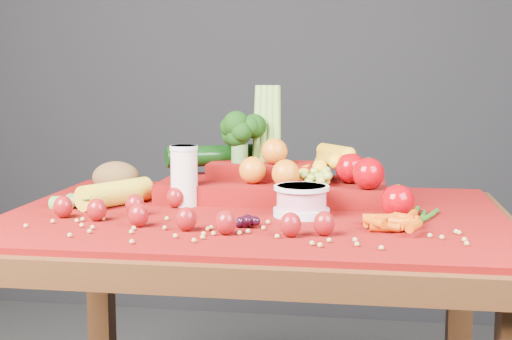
# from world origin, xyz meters

# --- Properties ---
(table) EXTENTS (1.10, 0.80, 0.75)m
(table) POSITION_xyz_m (0.00, 0.00, 0.66)
(table) COLOR #3D200D
(table) RESTS_ON ground
(red_cloth) EXTENTS (1.05, 0.75, 0.01)m
(red_cloth) POSITION_xyz_m (0.00, 0.00, 0.76)
(red_cloth) COLOR #760D03
(red_cloth) RESTS_ON table
(milk_glass) EXTENTS (0.06, 0.06, 0.14)m
(milk_glass) POSITION_xyz_m (-0.17, 0.05, 0.84)
(milk_glass) COLOR silver
(milk_glass) RESTS_ON red_cloth
(yogurt_bowl) EXTENTS (0.12, 0.12, 0.06)m
(yogurt_bowl) POSITION_xyz_m (0.10, -0.03, 0.80)
(yogurt_bowl) COLOR silver
(yogurt_bowl) RESTS_ON red_cloth
(strawberry_scatter) EXTENTS (0.58, 0.28, 0.05)m
(strawberry_scatter) POSITION_xyz_m (-0.15, -0.14, 0.79)
(strawberry_scatter) COLOR maroon
(strawberry_scatter) RESTS_ON red_cloth
(dark_grape_cluster) EXTENTS (0.06, 0.05, 0.03)m
(dark_grape_cluster) POSITION_xyz_m (0.01, -0.15, 0.78)
(dark_grape_cluster) COLOR black
(dark_grape_cluster) RESTS_ON red_cloth
(soybean_scatter) EXTENTS (0.84, 0.24, 0.01)m
(soybean_scatter) POSITION_xyz_m (0.00, -0.20, 0.77)
(soybean_scatter) COLOR #A58D47
(soybean_scatter) RESTS_ON red_cloth
(corn_ear) EXTENTS (0.26, 0.27, 0.06)m
(corn_ear) POSITION_xyz_m (-0.36, -0.01, 0.78)
(corn_ear) COLOR gold
(corn_ear) RESTS_ON red_cloth
(potato) EXTENTS (0.12, 0.09, 0.08)m
(potato) POSITION_xyz_m (-0.37, 0.17, 0.80)
(potato) COLOR brown
(potato) RESTS_ON red_cloth
(baby_carrot_pile) EXTENTS (0.18, 0.17, 0.03)m
(baby_carrot_pile) POSITION_xyz_m (0.29, -0.13, 0.78)
(baby_carrot_pile) COLOR #BF4306
(baby_carrot_pile) RESTS_ON red_cloth
(green_bean_pile) EXTENTS (0.14, 0.12, 0.01)m
(green_bean_pile) POSITION_xyz_m (0.35, -0.01, 0.77)
(green_bean_pile) COLOR #266015
(green_bean_pile) RESTS_ON red_cloth
(produce_mound) EXTENTS (0.59, 0.37, 0.27)m
(produce_mound) POSITION_xyz_m (0.03, 0.16, 0.82)
(produce_mound) COLOR #760D03
(produce_mound) RESTS_ON red_cloth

